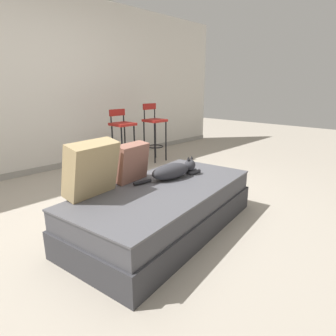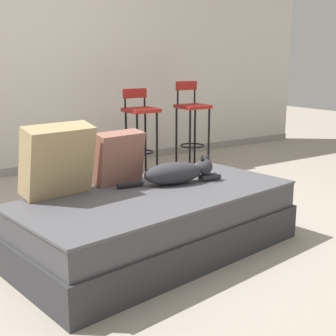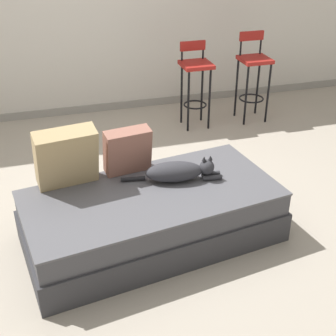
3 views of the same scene
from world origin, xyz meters
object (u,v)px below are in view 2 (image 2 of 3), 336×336
couch (157,222)px  bar_stool_near_window (140,121)px  throw_pillow_corner (57,160)px  bar_stool_by_doorway (192,117)px  cat (177,173)px  throw_pillow_middle (119,157)px

couch → bar_stool_near_window: size_ratio=2.10×
throw_pillow_corner → bar_stool_by_doorway: bar_stool_by_doorway is taller
bar_stool_by_doorway → couch: bearing=-131.3°
cat → throw_pillow_middle: bearing=145.1°
throw_pillow_corner → bar_stool_by_doorway: 2.74m
couch → throw_pillow_corner: 0.74m
throw_pillow_corner → bar_stool_by_doorway: (2.21, 1.62, -0.06)m
throw_pillow_corner → bar_stool_near_window: size_ratio=0.50×
cat → bar_stool_by_doorway: size_ratio=0.75×
bar_stool_near_window → bar_stool_by_doorway: size_ratio=0.94×
throw_pillow_corner → bar_stool_near_window: bearing=46.7°
throw_pillow_middle → cat: throw_pillow_middle is taller
throw_pillow_middle → bar_stool_by_doorway: 2.34m
throw_pillow_corner → couch: bearing=-26.1°
bar_stool_near_window → bar_stool_by_doorway: bearing=0.0°
throw_pillow_corner → bar_stool_near_window: 2.22m
throw_pillow_corner → cat: throw_pillow_corner is taller
couch → cat: (0.23, 0.11, 0.28)m
couch → bar_stool_near_window: 2.16m
cat → bar_stool_by_doorway: (1.43, 1.78, 0.09)m
couch → bar_stool_by_doorway: 2.54m
couch → cat: 0.37m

